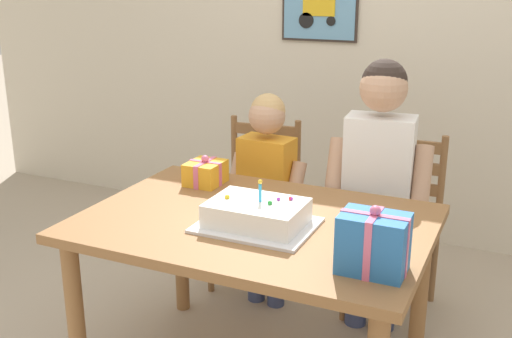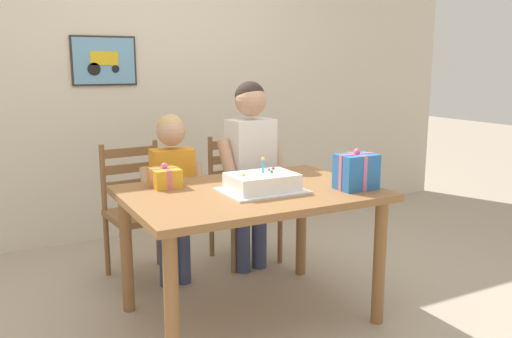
# 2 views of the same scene
# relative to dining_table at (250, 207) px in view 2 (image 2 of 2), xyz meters

# --- Properties ---
(ground_plane) EXTENTS (20.00, 20.00, 0.00)m
(ground_plane) POSITION_rel_dining_table_xyz_m (0.00, 0.00, -0.66)
(ground_plane) COLOR tan
(back_wall) EXTENTS (6.40, 0.11, 2.60)m
(back_wall) POSITION_rel_dining_table_xyz_m (-0.00, 1.86, 0.64)
(back_wall) COLOR beige
(back_wall) RESTS_ON ground
(dining_table) EXTENTS (1.37, 0.97, 0.76)m
(dining_table) POSITION_rel_dining_table_xyz_m (0.00, 0.00, 0.00)
(dining_table) COLOR olive
(dining_table) RESTS_ON ground
(birthday_cake) EXTENTS (0.44, 0.34, 0.19)m
(birthday_cake) POSITION_rel_dining_table_xyz_m (0.04, -0.07, 0.15)
(birthday_cake) COLOR silver
(birthday_cake) RESTS_ON dining_table
(gift_box_red_large) EXTENTS (0.16, 0.18, 0.14)m
(gift_box_red_large) POSITION_rel_dining_table_xyz_m (-0.39, 0.30, 0.15)
(gift_box_red_large) COLOR gold
(gift_box_red_large) RESTS_ON dining_table
(gift_box_beside_cake) EXTENTS (0.22, 0.16, 0.23)m
(gift_box_beside_cake) POSITION_rel_dining_table_xyz_m (0.54, -0.26, 0.20)
(gift_box_beside_cake) COLOR #286BB7
(gift_box_beside_cake) RESTS_ON dining_table
(chair_left) EXTENTS (0.46, 0.46, 0.92)m
(chair_left) POSITION_rel_dining_table_xyz_m (-0.39, 0.88, -0.19)
(chair_left) COLOR brown
(chair_left) RESTS_ON ground
(chair_right) EXTENTS (0.42, 0.42, 0.92)m
(chair_right) POSITION_rel_dining_table_xyz_m (0.39, 0.88, -0.19)
(chair_right) COLOR brown
(chair_right) RESTS_ON ground
(child_older) EXTENTS (0.50, 0.29, 1.33)m
(child_older) POSITION_rel_dining_table_xyz_m (0.34, 0.64, 0.15)
(child_older) COLOR #38426B
(child_older) RESTS_ON ground
(child_younger) EXTENTS (0.42, 0.24, 1.14)m
(child_younger) POSITION_rel_dining_table_xyz_m (-0.23, 0.64, 0.03)
(child_younger) COLOR #38426B
(child_younger) RESTS_ON ground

